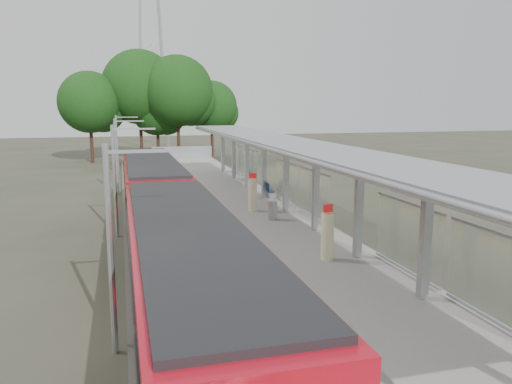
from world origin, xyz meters
The scene contains 14 objects.
trackbed centered at (-4.50, 20.00, 0.12)m, with size 3.00×70.00×0.24m, color #59544C.
platform centered at (0.00, 20.00, 0.50)m, with size 6.00×50.00×1.00m, color gray.
tactile_strip centered at (-2.55, 20.00, 1.01)m, with size 0.60×50.00×0.02m, color gold.
end_fence centered at (0.00, 44.95, 1.60)m, with size 6.00×0.10×1.20m, color #9EA0A5.
train centered at (-4.50, 12.92, 2.05)m, with size 2.74×27.60×3.62m.
canopy centered at (1.61, 16.19, 4.20)m, with size 3.27×38.00×3.66m.
pylon centered at (-1.00, 73.00, 19.00)m, with size 8.00×4.00×38.00m, color #9EA0A5, non-canonical shape.
tree_cluster centered at (-2.08, 53.31, 7.36)m, with size 20.56×11.04×12.56m.
catenary_masts centered at (-6.22, 19.00, 2.91)m, with size 2.08×48.16×5.40m.
bench_mid centered at (2.28, 21.95, 1.48)m, with size 0.59×1.38×0.91m.
bench_far centered at (2.61, 27.82, 1.53)m, with size 0.56×1.50×1.00m.
info_pillar_near centered at (0.84, 9.98, 1.85)m, with size 0.44×0.44×1.97m.
info_pillar_far centered at (0.41, 18.52, 1.84)m, with size 0.44×0.44×1.94m.
litter_bin centered at (0.81, 16.36, 1.45)m, with size 0.44×0.44×0.89m, color #9EA0A5.
Camera 1 is at (-5.92, -5.53, 6.32)m, focal length 35.00 mm.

